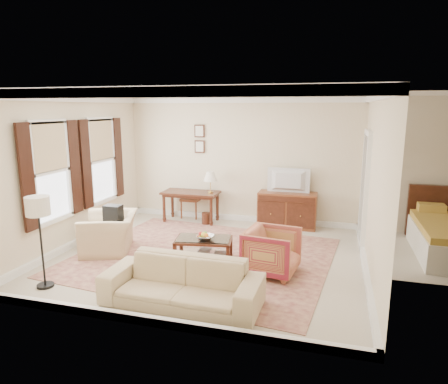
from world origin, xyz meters
The scene contains 20 objects.
room_shell centered at (0.00, 0.00, 2.47)m, with size 5.51×5.01×2.91m.
window_front centered at (-2.70, -0.70, 1.55)m, with size 0.12×1.56×1.80m, color #CCB284, non-canonical shape.
window_rear centered at (-2.70, 0.90, 1.55)m, with size 0.12×1.56×1.80m, color #CCB284, non-canonical shape.
doorway centered at (2.71, 1.50, 1.08)m, with size 0.10×1.12×2.25m, color white, non-canonical shape.
rug centered at (-0.09, -0.07, 0.01)m, with size 4.43×3.79×0.01m, color maroon.
writing_desk centered at (-1.11, 2.07, 0.61)m, with size 1.32×0.66×0.72m.
desk_chair centered at (-1.24, 2.42, 0.53)m, with size 0.45×0.45×1.05m, color brown, non-canonical shape.
desk_lamp centered at (-0.62, 2.07, 0.97)m, with size 0.32×0.32×0.50m, color silver, non-canonical shape.
framed_prints centered at (-1.01, 2.47, 1.94)m, with size 0.25×0.04×0.68m, color #4B2215, non-canonical shape.
sideboard centered at (1.15, 2.22, 0.40)m, with size 1.30×0.50×0.80m, color brown.
tv centered at (1.15, 2.20, 1.25)m, with size 0.90×0.52×0.12m, color black.
coffee_table centered at (-0.03, -0.22, 0.31)m, with size 1.06×0.73×0.42m.
fruit_bowl centered at (0.03, -0.28, 0.47)m, with size 0.42×0.42×0.10m, color silver.
book_a centered at (-0.14, -0.16, 0.17)m, with size 0.28×0.04×0.38m, color brown.
book_b centered at (0.18, -0.27, 0.16)m, with size 0.28×0.03×0.38m, color brown.
striped_armchair centered at (1.22, -0.47, 0.42)m, with size 0.81×0.76×0.83m, color maroon.
club_armchair centered at (-1.89, -0.24, 0.48)m, with size 1.09×0.71×0.95m, color #CEAF8B.
backpack centered at (-1.80, -0.22, 0.72)m, with size 0.32×0.22×0.40m, color black.
sofa centered at (0.21, -1.85, 0.42)m, with size 2.17×0.63×0.85m, color #CEAF8B.
floor_lamp centered at (-2.00, -1.89, 1.16)m, with size 0.35×0.35×1.40m.
Camera 1 is at (2.13, -6.58, 2.66)m, focal length 32.00 mm.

